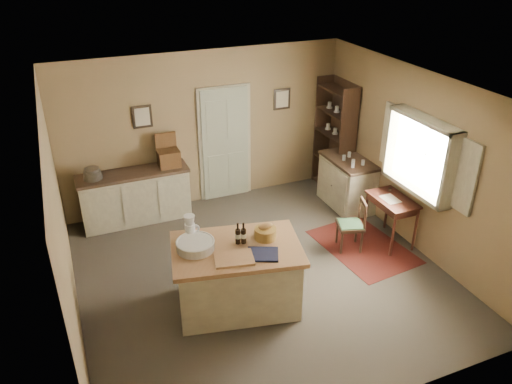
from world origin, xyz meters
TOP-DOWN VIEW (x-y plane):
  - ground at (0.00, 0.00)m, footprint 5.00×5.00m
  - wall_back at (0.00, 2.50)m, footprint 5.00×0.10m
  - wall_front at (0.00, -2.50)m, footprint 5.00×0.10m
  - wall_left at (-2.50, 0.00)m, footprint 0.10×5.00m
  - wall_right at (2.50, 0.00)m, footprint 0.10×5.00m
  - ceiling at (0.00, 0.00)m, footprint 5.00×5.00m
  - door at (0.35, 2.47)m, footprint 0.97×0.06m
  - framed_prints at (0.20, 2.48)m, footprint 2.82×0.02m
  - window at (2.42, -0.20)m, footprint 0.25×1.99m
  - work_island at (-0.55, -0.49)m, footprint 1.79×1.35m
  - sideboard at (-1.34, 2.20)m, footprint 1.80×0.52m
  - rug at (1.75, 0.03)m, footprint 1.27×1.71m
  - writing_desk at (2.20, 0.03)m, footprint 0.49×0.80m
  - desk_chair at (1.52, 0.10)m, footprint 0.47×0.47m
  - right_cabinet at (2.20, 1.31)m, footprint 0.61×1.09m
  - shelving_unit at (2.35, 2.00)m, footprint 0.35×0.93m

SIDE VIEW (x-z plane):
  - ground at x=0.00m, z-range 0.00..0.00m
  - rug at x=1.75m, z-range 0.00..0.01m
  - desk_chair at x=1.52m, z-range 0.00..0.81m
  - right_cabinet at x=2.20m, z-range -0.04..0.95m
  - sideboard at x=-1.34m, z-range -0.11..1.07m
  - work_island at x=-0.55m, z-range -0.12..1.08m
  - writing_desk at x=2.20m, z-range 0.25..1.07m
  - shelving_unit at x=2.35m, z-range 0.00..2.07m
  - door at x=0.35m, z-range 0.00..2.11m
  - wall_back at x=0.00m, z-range 0.00..2.70m
  - wall_front at x=0.00m, z-range 0.00..2.70m
  - wall_left at x=-2.50m, z-range 0.00..2.70m
  - wall_right at x=2.50m, z-range 0.00..2.70m
  - window at x=2.42m, z-range 0.99..2.11m
  - framed_prints at x=0.20m, z-range 1.53..1.91m
  - ceiling at x=0.00m, z-range 2.70..2.70m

